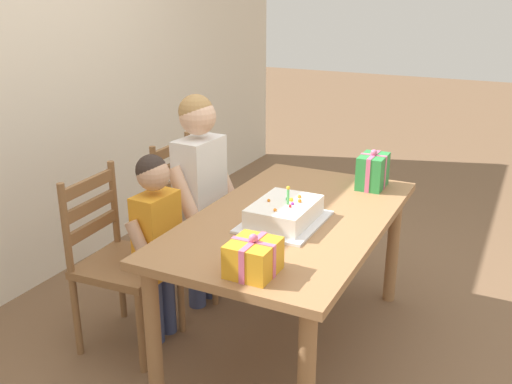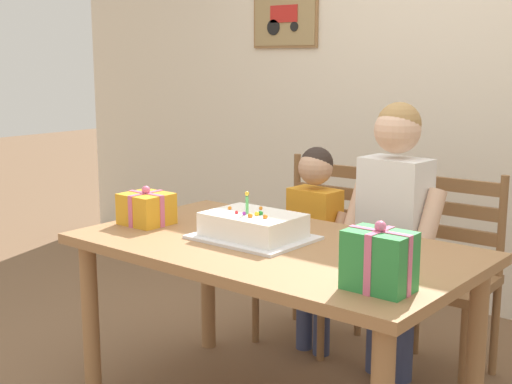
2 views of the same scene
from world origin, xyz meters
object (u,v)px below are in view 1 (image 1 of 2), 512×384
at_px(dining_table, 292,233).
at_px(child_younger, 157,231).
at_px(chair_left, 119,260).
at_px(child_older, 200,181).
at_px(gift_box_red_large, 373,171).
at_px(chair_right, 195,213).
at_px(gift_box_beside_cake, 253,257).
at_px(birthday_cake, 285,213).

relative_size(dining_table, child_younger, 1.50).
bearing_deg(chair_left, child_older, -16.49).
xyz_separation_m(gift_box_red_large, chair_left, (-0.94, 1.02, -0.35)).
relative_size(dining_table, chair_right, 1.65).
distance_m(chair_right, child_older, 0.37).
height_order(gift_box_beside_cake, child_older, child_older).
xyz_separation_m(birthday_cake, gift_box_beside_cake, (-0.51, -0.09, 0.02)).
xyz_separation_m(gift_box_red_large, child_older, (-0.41, 0.86, -0.06)).
height_order(dining_table, chair_right, chair_right).
bearing_deg(chair_right, birthday_cake, -119.62).
bearing_deg(birthday_cake, chair_left, 108.14).
bearing_deg(chair_left, gift_box_red_large, -47.17).
distance_m(dining_table, chair_left, 0.88).
bearing_deg(gift_box_beside_cake, gift_box_red_large, -6.42).
relative_size(birthday_cake, child_younger, 0.44).
bearing_deg(chair_right, gift_box_red_large, -77.13).
height_order(chair_right, child_younger, child_younger).
distance_m(birthday_cake, gift_box_beside_cake, 0.52).
distance_m(dining_table, gift_box_red_large, 0.66).
height_order(chair_left, child_older, child_older).
xyz_separation_m(birthday_cake, gift_box_red_large, (0.68, -0.22, 0.04)).
height_order(gift_box_red_large, gift_box_beside_cake, gift_box_red_large).
relative_size(gift_box_red_large, gift_box_beside_cake, 1.10).
distance_m(dining_table, child_younger, 0.68).
bearing_deg(child_older, gift_box_red_large, -64.56).
xyz_separation_m(dining_table, gift_box_red_large, (0.59, -0.23, 0.19)).
xyz_separation_m(gift_box_red_large, gift_box_beside_cake, (-1.19, 0.13, -0.03)).
xyz_separation_m(gift_box_beside_cake, child_younger, (0.37, 0.73, -0.18)).
bearing_deg(child_younger, chair_left, 126.30).
distance_m(chair_left, child_older, 0.63).
bearing_deg(gift_box_red_large, chair_left, 132.83).
relative_size(gift_box_red_large, chair_left, 0.24).
height_order(birthday_cake, gift_box_red_large, gift_box_red_large).
xyz_separation_m(chair_right, child_younger, (-0.59, -0.16, 0.15)).
height_order(birthday_cake, child_older, child_older).
xyz_separation_m(chair_left, child_younger, (0.12, -0.16, 0.15)).
bearing_deg(gift_box_beside_cake, birthday_cake, 10.02).
height_order(dining_table, gift_box_red_large, gift_box_red_large).
bearing_deg(gift_box_red_large, child_older, 115.44).
relative_size(gift_box_beside_cake, chair_right, 0.22).
bearing_deg(child_younger, chair_right, 14.85).
distance_m(gift_box_beside_cake, child_older, 1.07).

